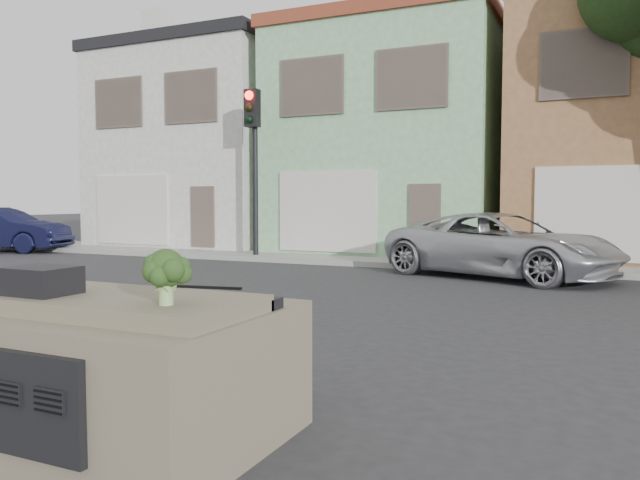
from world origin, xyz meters
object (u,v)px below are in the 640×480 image
Objects in this scene: traffic_signal at (254,175)px; silver_pickup at (501,277)px; broccoli at (166,276)px; navy_sedan at (0,252)px.

silver_pickup is at bearing -9.38° from traffic_signal.
traffic_signal is 13.61× the size of broccoli.
navy_sedan is 0.86× the size of silver_pickup.
navy_sedan is 9.91m from traffic_signal.
traffic_signal is at bearing 118.74° from broccoli.
navy_sedan reaches higher than silver_pickup.
navy_sedan is 16.90m from silver_pickup.
traffic_signal reaches higher than silver_pickup.
navy_sedan is 12.42× the size of broccoli.
traffic_signal is 14.70m from broccoli.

